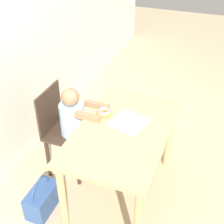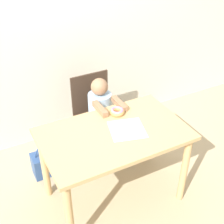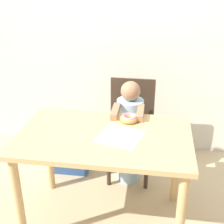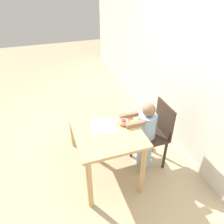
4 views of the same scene
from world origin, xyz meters
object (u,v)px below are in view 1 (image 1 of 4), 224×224
(donut, at_px, (104,112))
(chair, at_px, (63,130))
(handbag, at_px, (42,199))
(child_figure, at_px, (74,132))

(donut, bearing_deg, chair, 92.71)
(donut, distance_m, handbag, 0.93)
(child_figure, bearing_deg, chair, 90.00)
(chair, bearing_deg, child_figure, -90.00)
(chair, xyz_separation_m, child_figure, (-0.00, -0.11, 0.01))
(child_figure, height_order, donut, child_figure)
(child_figure, bearing_deg, handbag, 173.88)
(chair, xyz_separation_m, handbag, (-0.55, -0.06, -0.34))
(child_figure, height_order, handbag, child_figure)
(chair, bearing_deg, handbag, -174.21)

